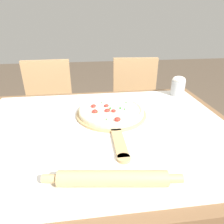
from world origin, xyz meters
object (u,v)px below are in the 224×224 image
pizza (111,110)px  pizza_peel (112,116)px  chair_right (135,103)px  chair_left (50,107)px  flour_cup (178,86)px  rolling_pin (112,179)px

pizza → pizza_peel: bearing=-88.7°
chair_right → chair_left: bearing=-175.0°
flour_cup → pizza_peel: bearing=-150.9°
chair_left → chair_right: bearing=-2.1°
rolling_pin → flour_cup: size_ratio=3.41×
pizza_peel → flour_cup: size_ratio=4.58×
pizza → chair_right: (0.30, 0.68, -0.26)m
pizza_peel → rolling_pin: rolling_pin is taller
pizza → chair_left: bearing=122.9°
chair_left → rolling_pin: bearing=-73.4°
pizza_peel → pizza: size_ratio=1.70×
chair_right → flour_cup: (0.15, -0.45, 0.30)m
chair_left → chair_right: size_ratio=1.00×
pizza → rolling_pin: size_ratio=0.79×
chair_left → flour_cup: (0.89, -0.45, 0.30)m
pizza_peel → rolling_pin: (-0.05, -0.44, 0.02)m
pizza_peel → chair_right: (0.30, 0.70, -0.24)m
chair_left → pizza: bearing=-59.2°
rolling_pin → flour_cup: (0.50, 0.69, 0.04)m
pizza_peel → pizza: pizza is taller
rolling_pin → flour_cup: bearing=54.0°
flour_cup → rolling_pin: bearing=-126.0°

